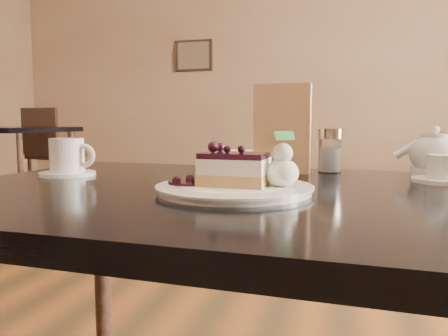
% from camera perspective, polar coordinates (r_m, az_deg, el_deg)
% --- Properties ---
extents(main_table, '(1.19, 0.82, 0.72)m').
position_cam_1_polar(main_table, '(0.82, 2.29, -7.90)').
color(main_table, black).
rests_on(main_table, ground).
extents(dessert_plate, '(0.27, 0.27, 0.01)m').
position_cam_1_polar(dessert_plate, '(0.76, 1.36, -2.76)').
color(dessert_plate, white).
rests_on(dessert_plate, main_table).
extents(cheesecake_slice, '(0.12, 0.09, 0.06)m').
position_cam_1_polar(cheesecake_slice, '(0.75, 1.37, -0.18)').
color(cheesecake_slice, tan).
rests_on(cheesecake_slice, dessert_plate).
extents(whipped_cream, '(0.06, 0.06, 0.05)m').
position_cam_1_polar(whipped_cream, '(0.74, 7.62, -0.61)').
color(whipped_cream, white).
rests_on(whipped_cream, dessert_plate).
extents(berry_sauce, '(0.08, 0.08, 0.01)m').
position_cam_1_polar(berry_sauce, '(0.78, -4.51, -1.87)').
color(berry_sauce, black).
rests_on(berry_sauce, dessert_plate).
extents(coffee_set, '(0.13, 0.12, 0.08)m').
position_cam_1_polar(coffee_set, '(1.06, -19.70, 1.13)').
color(coffee_set, white).
rests_on(coffee_set, main_table).
extents(tea_set, '(0.16, 0.22, 0.10)m').
position_cam_1_polar(tea_set, '(1.07, 25.86, 1.12)').
color(tea_set, white).
rests_on(tea_set, main_table).
extents(menu_card, '(0.14, 0.03, 0.21)m').
position_cam_1_polar(menu_card, '(1.05, 7.58, 5.11)').
color(menu_card, beige).
rests_on(menu_card, main_table).
extents(sugar_shaker, '(0.06, 0.06, 0.11)m').
position_cam_1_polar(sugar_shaker, '(1.08, 13.66, 2.27)').
color(sugar_shaker, white).
rests_on(sugar_shaker, main_table).
extents(napkin_stack, '(0.12, 0.12, 0.05)m').
position_cam_1_polar(napkin_stack, '(1.11, 2.12, 1.00)').
color(napkin_stack, white).
rests_on(napkin_stack, main_table).
extents(bg_table_far_left, '(1.15, 1.92, 1.28)m').
position_cam_1_polar(bg_table_far_left, '(4.43, -26.40, -4.52)').
color(bg_table_far_left, black).
rests_on(bg_table_far_left, ground).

